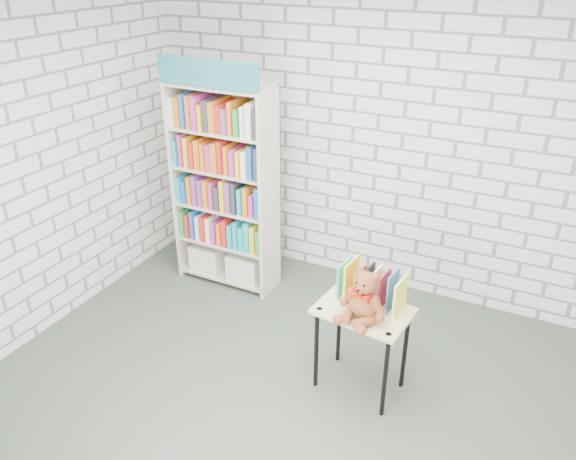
% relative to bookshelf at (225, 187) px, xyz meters
% --- Properties ---
extents(ground, '(4.50, 4.50, 0.00)m').
position_rel_bookshelf_xyz_m(ground, '(1.24, -1.36, -1.01)').
color(ground, '#3D483D').
rests_on(ground, ground).
extents(room_shell, '(4.52, 4.02, 2.81)m').
position_rel_bookshelf_xyz_m(room_shell, '(1.24, -1.36, 0.78)').
color(room_shell, silver).
rests_on(room_shell, ground).
extents(bookshelf, '(0.99, 0.38, 2.21)m').
position_rel_bookshelf_xyz_m(bookshelf, '(0.00, 0.00, 0.00)').
color(bookshelf, beige).
rests_on(bookshelf, ground).
extents(display_table, '(0.71, 0.53, 0.71)m').
position_rel_bookshelf_xyz_m(display_table, '(1.71, -0.89, -0.40)').
color(display_table, '#DBC383').
rests_on(display_table, ground).
extents(table_books, '(0.48, 0.25, 0.27)m').
position_rel_bookshelf_xyz_m(table_books, '(1.72, -0.79, -0.16)').
color(table_books, '#2AB9A2').
rests_on(table_books, display_table).
extents(teddy_bear, '(0.35, 0.34, 0.38)m').
position_rel_bookshelf_xyz_m(teddy_bear, '(1.74, -1.00, -0.15)').
color(teddy_bear, maroon).
rests_on(teddy_bear, display_table).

